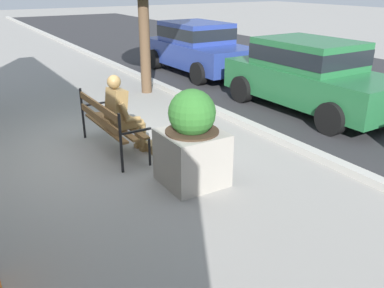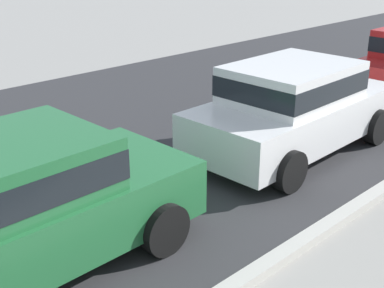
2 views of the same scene
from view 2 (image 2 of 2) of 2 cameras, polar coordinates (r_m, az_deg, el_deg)
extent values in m
cube|color=#236638|center=(6.02, -18.27, -8.09)|extent=(4.13, 1.78, 0.70)
cylinder|color=black|center=(7.38, -12.01, -4.22)|extent=(0.64, 0.23, 0.64)
cylinder|color=black|center=(6.17, -3.06, -9.21)|extent=(0.64, 0.23, 0.64)
cube|color=silver|center=(9.08, 11.10, 2.84)|extent=(4.13, 1.78, 0.70)
cube|color=silver|center=(8.78, 10.85, 6.64)|extent=(2.16, 1.61, 0.60)
cube|color=black|center=(8.78, 10.85, 6.64)|extent=(2.17, 1.62, 0.33)
cylinder|color=black|center=(10.68, 11.28, 4.06)|extent=(0.64, 0.23, 0.64)
cylinder|color=black|center=(9.90, 19.41, 1.79)|extent=(0.64, 0.23, 0.64)
cylinder|color=black|center=(8.69, 1.34, 0.35)|extent=(0.64, 0.23, 0.64)
cylinder|color=black|center=(7.72, 10.54, -2.91)|extent=(0.64, 0.23, 0.64)
cylinder|color=black|center=(12.57, 17.66, 6.13)|extent=(0.64, 0.23, 0.64)
camera|label=1|loc=(8.62, 59.89, 6.10)|focal=38.20mm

